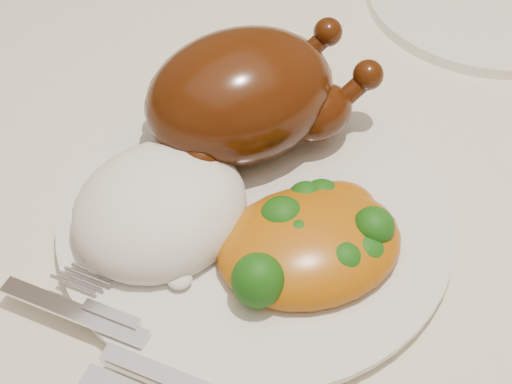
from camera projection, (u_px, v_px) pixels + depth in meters
dining_table at (219, 279)px, 0.62m from camera, size 1.60×0.90×0.76m
tablecloth at (216, 227)px, 0.57m from camera, size 1.73×1.03×0.18m
dinner_plate at (256, 215)px, 0.53m from camera, size 0.35×0.35×0.01m
roast_chicken at (246, 95)px, 0.54m from camera, size 0.20×0.14×0.10m
rice_mound at (160, 209)px, 0.51m from camera, size 0.15×0.14×0.07m
mac_and_cheese at (314, 240)px, 0.49m from camera, size 0.16×0.14×0.05m
cutlery at (124, 358)px, 0.44m from camera, size 0.07×0.16×0.01m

